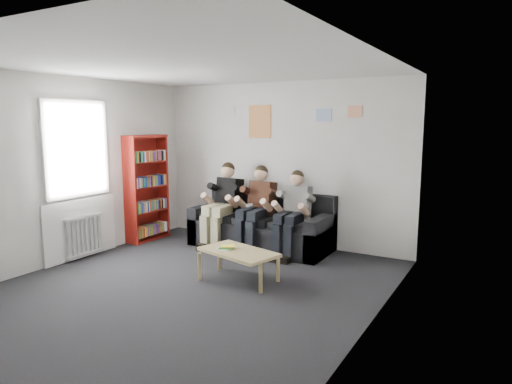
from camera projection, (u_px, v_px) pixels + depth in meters
The scene contains 14 objects.
room_shell at pixel (188, 180), 5.50m from camera, with size 5.00×5.00×5.00m.
sofa at pixel (262, 228), 7.49m from camera, with size 2.29×0.94×0.89m.
bookshelf at pixel (147, 188), 7.89m from camera, with size 0.27×0.82×1.82m.
coffee_table at pixel (239, 254), 5.87m from camera, with size 1.01×0.56×0.41m.
game_cases at pixel (226, 248), 5.93m from camera, with size 0.21×0.18×0.04m.
person_left at pixel (222, 204), 7.57m from camera, with size 0.42×0.89×1.38m.
person_middle at pixel (256, 209), 7.25m from camera, with size 0.41×0.87×1.36m.
person_right at pixel (292, 214), 6.95m from camera, with size 0.39×0.82×1.31m.
radiator at pixel (85, 235), 6.88m from camera, with size 0.10×0.64×0.60m.
window at pixel (79, 191), 6.81m from camera, with size 0.05×1.30×2.36m.
poster_large at pixel (260, 122), 7.72m from camera, with size 0.42×0.01×0.55m, color gold.
poster_blue at pixel (324, 115), 7.14m from camera, with size 0.25×0.01×0.20m, color #3E80D3.
poster_pink at pixel (355, 111), 6.89m from camera, with size 0.22×0.01×0.18m, color #E04694.
poster_sign at pixel (230, 110), 7.99m from camera, with size 0.20×0.01×0.14m, color silver.
Camera 1 is at (3.42, -4.33, 2.04)m, focal length 32.00 mm.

